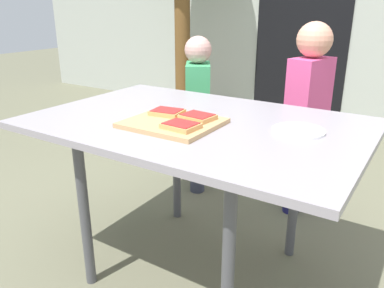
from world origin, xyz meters
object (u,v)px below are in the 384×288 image
dining_table (196,135)px  cutting_board (173,123)px  plate_white_right (298,131)px  child_right (308,107)px  pizza_slice_far_left (167,112)px  child_left (198,106)px  pizza_slice_near_right (181,126)px  pizza_slice_far_right (198,117)px

dining_table → cutting_board: 0.13m
plate_white_right → child_right: size_ratio=0.18×
pizza_slice_far_left → plate_white_right: (0.49, 0.11, -0.02)m
pizza_slice_far_left → child_right: (0.32, 0.83, -0.11)m
cutting_board → child_left: child_left is taller
pizza_slice_near_right → child_left: (-0.47, 0.87, -0.18)m
pizza_slice_near_right → pizza_slice_far_right: same height
pizza_slice_far_right → dining_table: bearing=129.2°
pizza_slice_far_right → child_right: 0.85m
pizza_slice_near_right → pizza_slice_far_left: bearing=141.1°
plate_white_right → pizza_slice_near_right: bearing=-146.2°
pizza_slice_far_right → child_right: (0.18, 0.82, -0.11)m
pizza_slice_far_right → child_right: child_right is taller
cutting_board → pizza_slice_far_right: pizza_slice_far_right is taller
cutting_board → plate_white_right: bearing=22.2°
child_left → dining_table: bearing=-58.7°
pizza_slice_far_left → child_left: (-0.32, 0.75, -0.18)m
dining_table → child_right: child_right is taller
pizza_slice_far_left → plate_white_right: size_ratio=0.71×
pizza_slice_far_left → pizza_slice_far_right: 0.14m
child_left → cutting_board: bearing=-64.2°
cutting_board → plate_white_right: 0.46m
cutting_board → pizza_slice_far_left: (-0.07, 0.06, 0.02)m
pizza_slice_near_right → child_right: (0.17, 0.95, -0.11)m
cutting_board → pizza_slice_far_left: pizza_slice_far_left is taller
pizza_slice_far_right → pizza_slice_far_left: bearing=-176.4°
pizza_slice_near_right → pizza_slice_far_right: 0.13m
plate_white_right → pizza_slice_far_left: bearing=-167.0°
dining_table → pizza_slice_far_right: 0.10m
cutting_board → pizza_slice_near_right: size_ratio=2.62×
plate_white_right → child_left: (-0.82, 0.64, -0.16)m
child_right → dining_table: bearing=-105.2°
pizza_slice_far_left → child_left: bearing=113.2°
pizza_slice_near_right → plate_white_right: size_ratio=0.68×
child_right → cutting_board: bearing=-105.7°
pizza_slice_far_left → cutting_board: bearing=-40.1°
cutting_board → child_right: 0.93m
dining_table → pizza_slice_far_left: size_ratio=9.69×
cutting_board → plate_white_right: size_ratio=1.79×
pizza_slice_near_right → child_right: 0.97m
plate_white_right → child_right: bearing=103.8°
pizza_slice_far_right → pizza_slice_near_right: bearing=-85.7°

